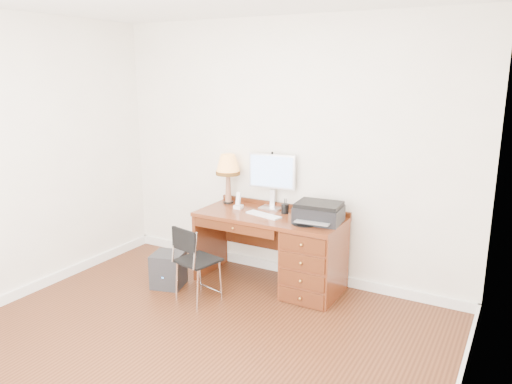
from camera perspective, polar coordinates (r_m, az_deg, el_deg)
The scene contains 12 objects.
ground at distance 4.25m, azimuth -7.65°, elevation -17.10°, with size 4.00×4.00×0.00m, color #3B1C0D.
room_shell at distance 4.68m, azimuth -2.94°, elevation -13.22°, with size 4.00×4.00×4.00m.
desk at distance 5.02m, azimuth 4.88°, elevation -6.80°, with size 1.50×0.67×0.75m.
monitor at distance 5.20m, azimuth 1.87°, elevation 2.03°, with size 0.50×0.19×0.58m.
keyboard at distance 5.01m, azimuth 0.87°, elevation -2.64°, with size 0.39×0.11×0.01m, color white.
mouse_pad at distance 4.77m, azimuth 5.59°, elevation -3.48°, with size 0.24×0.24×0.05m.
printer at distance 4.82m, azimuth 7.19°, elevation -2.33°, with size 0.46×0.37×0.19m.
leg_lamp at distance 5.40m, azimuth -3.23°, elevation 2.80°, with size 0.26×0.26×0.54m.
phone at distance 5.26m, azimuth -2.03°, elevation -1.36°, with size 0.09×0.09×0.18m.
pen_cup at distance 5.09m, azimuth 3.33°, elevation -1.93°, with size 0.08×0.08×0.10m, color black.
chair at distance 4.80m, azimuth -7.06°, elevation -7.32°, with size 0.42×0.42×0.75m.
equipment_box at distance 5.27m, azimuth -9.97°, elevation -8.73°, with size 0.30×0.30×0.35m, color black.
Camera 1 is at (2.23, -2.89, 2.18)m, focal length 35.00 mm.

